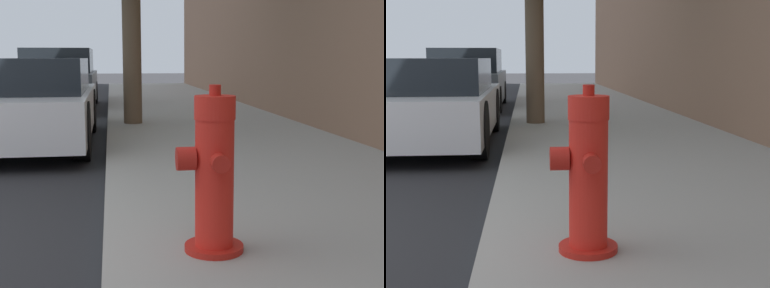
# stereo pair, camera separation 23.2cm
# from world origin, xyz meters

# --- Properties ---
(sidewalk_slab) EXTENTS (3.23, 40.00, 0.14)m
(sidewalk_slab) POSITION_xyz_m (3.70, 0.00, 0.07)
(sidewalk_slab) COLOR #99968E
(sidewalk_slab) RESTS_ON ground_plane
(fire_hydrant) EXTENTS (0.38, 0.39, 0.94)m
(fire_hydrant) POSITION_xyz_m (2.70, -0.22, 0.58)
(fire_hydrant) COLOR red
(fire_hydrant) RESTS_ON sidewalk_slab
(parked_car_near) EXTENTS (1.78, 4.10, 1.22)m
(parked_car_near) POSITION_xyz_m (1.00, 4.62, 0.61)
(parked_car_near) COLOR silver
(parked_car_near) RESTS_ON ground_plane
(parked_car_mid) EXTENTS (1.69, 4.22, 1.44)m
(parked_car_mid) POSITION_xyz_m (0.95, 10.24, 0.69)
(parked_car_mid) COLOR #4C5156
(parked_car_mid) RESTS_ON ground_plane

